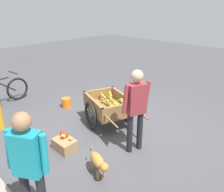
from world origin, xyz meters
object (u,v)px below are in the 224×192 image
at_px(vendor_person, 136,105).
at_px(plastic_bucket, 66,103).
at_px(bystander_person, 28,162).
at_px(bicycle, 1,93).
at_px(dog, 98,162).
at_px(fruit_cart, 108,107).
at_px(apple_crate, 65,143).

height_order(vendor_person, plastic_bucket, vendor_person).
bearing_deg(bystander_person, bicycle, -16.15).
relative_size(dog, bystander_person, 0.41).
bearing_deg(bicycle, dog, 179.29).
distance_m(fruit_cart, vendor_person, 1.26).
bearing_deg(bicycle, vendor_person, -167.09).
relative_size(vendor_person, bicycle, 0.96).
distance_m(vendor_person, dog, 1.18).
bearing_deg(fruit_cart, vendor_person, 160.26).
xyz_separation_m(apple_crate, bystander_person, (-1.04, 1.16, 0.81)).
distance_m(bicycle, plastic_bucket, 1.84).
distance_m(fruit_cart, bystander_person, 2.77).
xyz_separation_m(vendor_person, bystander_person, (-0.06, 2.08, -0.02)).
bearing_deg(dog, bystander_person, 92.25).
relative_size(vendor_person, apple_crate, 3.63).
bearing_deg(apple_crate, vendor_person, -136.59).
height_order(bicycle, plastic_bucket, bicycle).
xyz_separation_m(dog, apple_crate, (1.00, -0.04, -0.14)).
distance_m(plastic_bucket, bystander_person, 3.59).
bearing_deg(fruit_cart, dog, 129.27).
relative_size(dog, plastic_bucket, 2.49).
bearing_deg(apple_crate, fruit_cart, -85.41).
xyz_separation_m(fruit_cart, plastic_bucket, (1.47, 0.15, -0.31)).
bearing_deg(fruit_cart, plastic_bucket, 5.63).
bearing_deg(apple_crate, bicycle, -0.24).
bearing_deg(vendor_person, plastic_bucket, -5.42).
distance_m(vendor_person, bicycle, 4.12).
relative_size(plastic_bucket, bystander_person, 0.16).
bearing_deg(bicycle, apple_crate, 179.76).
height_order(plastic_bucket, bystander_person, bystander_person).
distance_m(dog, plastic_bucket, 2.85).
bearing_deg(vendor_person, dog, 91.24).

